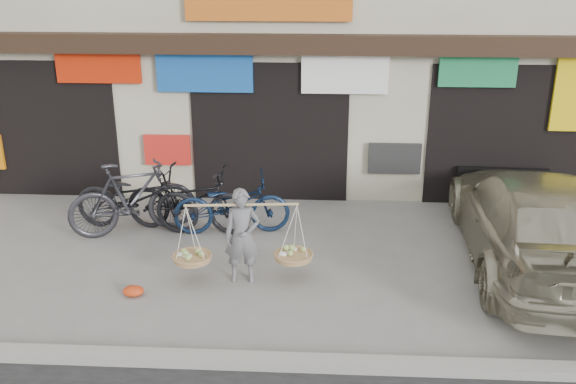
# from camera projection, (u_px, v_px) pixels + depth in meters

# --- Properties ---
(ground) EXTENTS (70.00, 70.00, 0.00)m
(ground) POSITION_uv_depth(u_px,v_px,m) (252.00, 283.00, 9.53)
(ground) COLOR gray
(ground) RESTS_ON ground
(kerb) EXTENTS (70.00, 0.25, 0.12)m
(kerb) POSITION_uv_depth(u_px,v_px,m) (234.00, 360.00, 7.64)
(kerb) COLOR gray
(kerb) RESTS_ON ground
(shophouse_block) EXTENTS (14.00, 6.32, 7.00)m
(shophouse_block) POSITION_uv_depth(u_px,v_px,m) (280.00, 7.00, 14.30)
(shophouse_block) COLOR #BEB69A
(shophouse_block) RESTS_ON ground
(street_vendor) EXTENTS (2.05, 0.70, 1.44)m
(street_vendor) POSITION_uv_depth(u_px,v_px,m) (242.00, 240.00, 9.40)
(street_vendor) COLOR slate
(street_vendor) RESTS_ON ground
(bike_0) EXTENTS (2.34, 1.08, 1.18)m
(bike_0) POSITION_uv_depth(u_px,v_px,m) (137.00, 198.00, 11.18)
(bike_0) COLOR black
(bike_0) RESTS_ON ground
(bike_1) EXTENTS (2.25, 1.39, 1.31)m
(bike_1) POSITION_uv_depth(u_px,v_px,m) (132.00, 198.00, 11.00)
(bike_1) COLOR #2E2D33
(bike_1) RESTS_ON ground
(bike_2) EXTENTS (2.09, 0.98, 1.06)m
(bike_2) POSITION_uv_depth(u_px,v_px,m) (232.00, 204.00, 11.07)
(bike_2) COLOR #0E1D36
(bike_2) RESTS_ON ground
(bike_3) EXTENTS (2.34, 1.08, 1.18)m
(bike_3) POSITION_uv_depth(u_px,v_px,m) (188.00, 199.00, 11.13)
(bike_3) COLOR black
(bike_3) RESTS_ON ground
(suv) EXTENTS (2.39, 5.27, 1.50)m
(suv) POSITION_uv_depth(u_px,v_px,m) (535.00, 220.00, 9.88)
(suv) COLOR #A49E84
(suv) RESTS_ON ground
(red_bag) EXTENTS (0.31, 0.25, 0.14)m
(red_bag) POSITION_uv_depth(u_px,v_px,m) (133.00, 291.00, 9.18)
(red_bag) COLOR red
(red_bag) RESTS_ON ground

